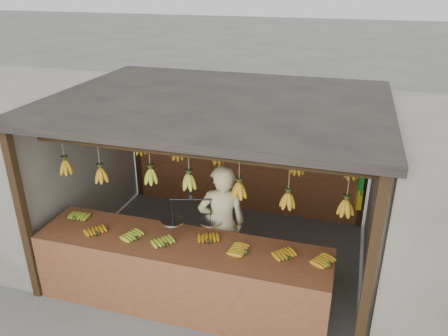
% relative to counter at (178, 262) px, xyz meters
% --- Properties ---
extents(ground, '(80.00, 80.00, 0.00)m').
position_rel_counter_xyz_m(ground, '(0.12, 1.23, -0.71)').
color(ground, '#5B5B57').
extents(stall, '(4.30, 3.30, 2.40)m').
position_rel_counter_xyz_m(stall, '(0.12, 1.56, 1.26)').
color(stall, black).
rests_on(stall, ground).
extents(neighbor_left, '(3.00, 3.00, 2.30)m').
position_rel_counter_xyz_m(neighbor_left, '(-3.48, 1.23, 0.44)').
color(neighbor_left, slate).
rests_on(neighbor_left, ground).
extents(counter, '(3.70, 0.82, 0.96)m').
position_rel_counter_xyz_m(counter, '(0.00, 0.00, 0.00)').
color(counter, brown).
rests_on(counter, ground).
extents(hanging_bananas, '(3.65, 2.24, 0.40)m').
position_rel_counter_xyz_m(hanging_bananas, '(0.11, 1.24, 0.90)').
color(hanging_bananas, '#AE7A12').
rests_on(hanging_bananas, ground).
extents(balance_scale, '(0.70, 0.39, 0.86)m').
position_rel_counter_xyz_m(balance_scale, '(0.10, 0.23, 0.49)').
color(balance_scale, black).
rests_on(balance_scale, ground).
extents(vendor, '(0.73, 0.62, 1.70)m').
position_rel_counter_xyz_m(vendor, '(0.33, 0.73, 0.14)').
color(vendor, beige).
rests_on(vendor, ground).
extents(bag_bundles, '(0.08, 0.26, 1.25)m').
position_rel_counter_xyz_m(bag_bundles, '(2.06, 2.58, 0.31)').
color(bag_bundles, '#1426BF').
rests_on(bag_bundles, ground).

